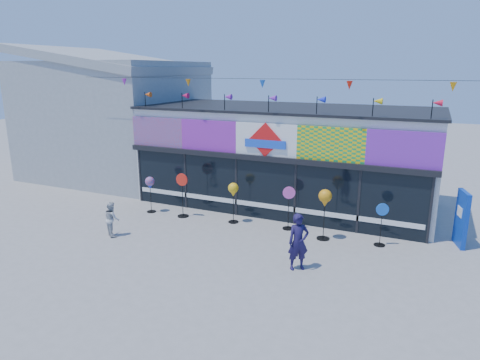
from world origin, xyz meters
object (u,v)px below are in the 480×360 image
Objects in this scene: spinner_2 at (233,191)px; adult_man at (298,242)px; spinner_3 at (289,207)px; spinner_4 at (325,200)px; spinner_5 at (381,223)px; spinner_1 at (182,194)px; blue_sign at (461,219)px; spinner_0 at (150,184)px; child at (112,219)px.

adult_man is at bearing -39.56° from spinner_2.
spinner_3 is 1.56m from spinner_4.
adult_man is at bearing -125.48° from spinner_5.
adult_man is at bearing -25.14° from spinner_1.
blue_sign is 2.60m from spinner_5.
blue_sign is 1.06× the size of spinner_1.
child is at bearing -84.15° from spinner_0.
adult_man reaches higher than child.
spinner_2 is 3.50m from spinner_4.
spinner_1 is 2.12m from spinner_2.
blue_sign reaches higher than spinner_1.
spinner_0 is 7.35m from adult_man.
spinner_1 reaches higher than spinner_5.
spinner_0 is 0.95× the size of spinner_2.
blue_sign is 1.10× the size of adult_man.
spinner_4 is 1.05× the size of adult_man.
spinner_1 is 1.43× the size of child.
spinner_0 is at bearing -175.34° from spinner_3.
blue_sign is 5.65m from spinner_3.
child is at bearing -113.96° from spinner_1.
spinner_0 is 2.71m from child.
spinner_2 is 1.27× the size of child.
child is (-1.20, -2.69, -0.31)m from spinner_1.
spinner_3 is at bearing 5.20° from spinner_2.
spinner_4 is 7.33m from child.
spinner_4 reaches higher than spinner_3.
spinner_5 is at bearing 6.85° from spinner_4.
spinner_4 is at bearing 0.33° from spinner_0.
adult_man is at bearing -93.16° from spinner_4.
spinner_2 reaches higher than spinner_5.
spinner_4 is 1.95m from spinner_5.
spinner_3 is 0.95× the size of adult_man.
spinner_0 is 0.93× the size of spinner_3.
blue_sign is 11.67m from child.
spinner_1 is 1.20× the size of spinner_5.
blue_sign is 5.79m from adult_man.
adult_man is (-0.14, -2.54, -0.57)m from spinner_4.
spinner_3 is at bearing 176.42° from spinner_5.
spinner_0 is 8.89m from spinner_5.
spinner_4 is at bearing -0.14° from spinner_1.
spinner_5 is (3.22, -0.20, -0.07)m from spinner_3.
child is (-10.97, -3.98, -0.32)m from blue_sign.
blue_sign is 1.05× the size of spinner_4.
spinner_4 reaches higher than spinner_1.
spinner_1 is at bearing 119.14° from adult_man.
spinner_5 is (-2.36, -1.08, -0.16)m from blue_sign.
adult_man is (6.91, -2.50, -0.34)m from spinner_0.
child is (-3.29, -2.91, -0.63)m from spinner_2.
blue_sign reaches higher than spinner_4.
spinner_5 is 1.19× the size of child.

